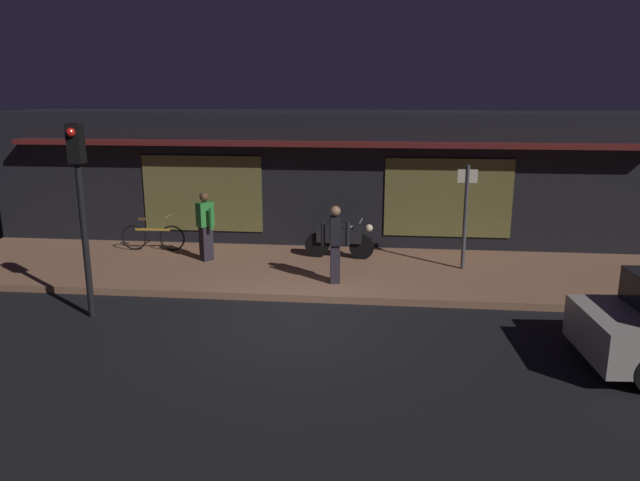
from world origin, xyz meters
TOP-DOWN VIEW (x-y plane):
  - ground_plane at (0.00, 0.00)m, footprint 60.00×60.00m
  - sidewalk_slab at (0.00, 3.00)m, footprint 18.00×4.00m
  - storefront_building at (0.00, 6.39)m, footprint 18.00×3.30m
  - motorcycle at (0.56, 3.90)m, footprint 1.70×0.55m
  - bicycle_parked at (-4.29, 4.10)m, footprint 1.66×0.42m
  - person_photographer at (-2.65, 3.33)m, footprint 0.53×0.45m
  - person_bystander at (0.59, 1.93)m, footprint 0.62×0.41m
  - sign_post at (3.43, 3.27)m, footprint 0.44×0.09m
  - traffic_light_pole at (-3.85, -0.19)m, footprint 0.24×0.33m

SIDE VIEW (x-z plane):
  - ground_plane at x=0.00m, z-range 0.00..0.00m
  - sidewalk_slab at x=0.00m, z-range 0.00..0.15m
  - bicycle_parked at x=-4.29m, z-range 0.05..0.96m
  - motorcycle at x=0.56m, z-range 0.16..1.13m
  - person_photographer at x=-2.65m, z-range 0.19..1.86m
  - person_bystander at x=0.59m, z-range 0.19..1.86m
  - sign_post at x=3.43m, z-range 0.31..2.71m
  - storefront_building at x=0.00m, z-range 0.00..3.60m
  - traffic_light_pole at x=-3.85m, z-range 0.68..4.28m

